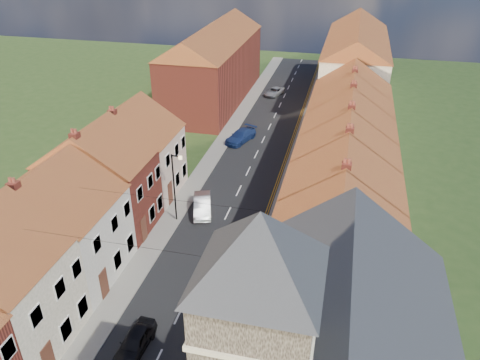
# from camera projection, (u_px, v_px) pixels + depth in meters

# --- Properties ---
(road) EXTENTS (7.00, 90.00, 0.02)m
(road) POSITION_uv_depth(u_px,v_px,m) (248.00, 171.00, 46.89)
(road) COLOR black
(road) RESTS_ON ground
(pavement_left) EXTENTS (1.80, 90.00, 0.12)m
(pavement_left) POSITION_uv_depth(u_px,v_px,m) (206.00, 166.00, 47.76)
(pavement_left) COLOR gray
(pavement_left) RESTS_ON ground
(pavement_right) EXTENTS (1.80, 90.00, 0.12)m
(pavement_right) POSITION_uv_depth(u_px,v_px,m) (292.00, 176.00, 45.96)
(pavement_right) COLOR gray
(pavement_right) RESTS_ON ground
(cottage_r_tudor) EXTENTS (8.30, 5.20, 9.00)m
(cottage_r_tudor) POSITION_uv_depth(u_px,v_px,m) (336.00, 253.00, 28.11)
(cottage_r_tudor) COLOR white
(cottage_r_tudor) RESTS_ON ground
(cottage_r_white_near) EXTENTS (8.30, 6.00, 9.00)m
(cottage_r_white_near) POSITION_uv_depth(u_px,v_px,m) (341.00, 206.00, 32.70)
(cottage_r_white_near) COLOR maroon
(cottage_r_white_near) RESTS_ON ground
(cottage_r_cream_mid) EXTENTS (8.30, 5.20, 9.00)m
(cottage_r_cream_mid) POSITION_uv_depth(u_px,v_px,m) (344.00, 171.00, 37.29)
(cottage_r_cream_mid) COLOR beige
(cottage_r_cream_mid) RESTS_ON ground
(cottage_r_pink) EXTENTS (8.30, 6.00, 9.00)m
(cottage_r_pink) POSITION_uv_depth(u_px,v_px,m) (347.00, 144.00, 41.89)
(cottage_r_pink) COLOR beige
(cottage_r_pink) RESTS_ON ground
(cottage_r_white_far) EXTENTS (8.30, 5.20, 9.00)m
(cottage_r_white_far) POSITION_uv_depth(u_px,v_px,m) (349.00, 122.00, 46.49)
(cottage_r_white_far) COLOR beige
(cottage_r_white_far) RESTS_ON ground
(cottage_r_cream_far) EXTENTS (8.30, 6.00, 9.00)m
(cottage_r_cream_far) POSITION_uv_depth(u_px,v_px,m) (351.00, 104.00, 51.09)
(cottage_r_cream_far) COLOR white
(cottage_r_cream_far) RESTS_ON ground
(cottage_l_white) EXTENTS (8.30, 6.90, 8.80)m
(cottage_l_white) POSITION_uv_depth(u_px,v_px,m) (55.00, 221.00, 31.32)
(cottage_l_white) COLOR silver
(cottage_l_white) RESTS_ON ground
(cottage_l_brick_mid) EXTENTS (8.30, 5.70, 9.10)m
(cottage_l_brick_mid) POSITION_uv_depth(u_px,v_px,m) (99.00, 176.00, 36.43)
(cottage_l_brick_mid) COLOR maroon
(cottage_l_brick_mid) RESTS_ON ground
(cottage_l_pink) EXTENTS (8.30, 6.30, 8.80)m
(cottage_l_pink) POSITION_uv_depth(u_px,v_px,m) (131.00, 148.00, 41.45)
(cottage_l_pink) COLOR beige
(cottage_l_pink) RESTS_ON ground
(block_right_far) EXTENTS (8.30, 24.20, 10.50)m
(block_right_far) POSITION_uv_depth(u_px,v_px,m) (355.00, 61.00, 63.72)
(block_right_far) COLOR white
(block_right_far) RESTS_ON ground
(block_left_far) EXTENTS (8.30, 24.20, 10.50)m
(block_left_far) POSITION_uv_depth(u_px,v_px,m) (214.00, 62.00, 63.27)
(block_left_far) COLOR maroon
(block_left_far) RESTS_ON ground
(lamppost) EXTENTS (0.88, 0.15, 6.00)m
(lamppost) POSITION_uv_depth(u_px,v_px,m) (175.00, 184.00, 37.45)
(lamppost) COLOR black
(lamppost) RESTS_ON pavement_left
(car_near) EXTENTS (1.59, 3.63, 1.22)m
(car_near) POSITION_uv_depth(u_px,v_px,m) (135.00, 342.00, 27.05)
(car_near) COLOR black
(car_near) RESTS_ON ground
(car_mid) EXTENTS (2.59, 4.32, 1.35)m
(car_mid) POSITION_uv_depth(u_px,v_px,m) (202.00, 205.00, 40.00)
(car_mid) COLOR silver
(car_mid) RESTS_ON ground
(car_far) EXTENTS (3.29, 4.92, 1.32)m
(car_far) POSITION_uv_depth(u_px,v_px,m) (241.00, 136.00, 52.99)
(car_far) COLOR navy
(car_far) RESTS_ON ground
(car_distant) EXTENTS (2.89, 4.23, 1.07)m
(car_distant) POSITION_uv_depth(u_px,v_px,m) (274.00, 92.00, 67.35)
(car_distant) COLOR #A6A9AE
(car_distant) RESTS_ON ground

